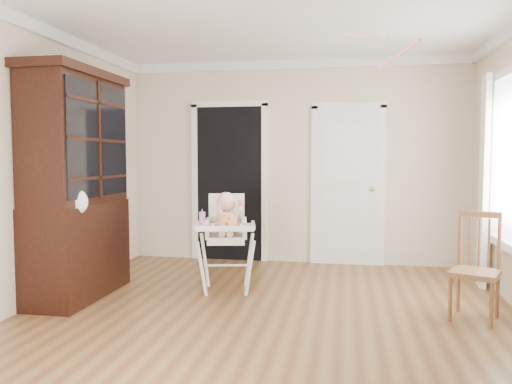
% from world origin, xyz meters
% --- Properties ---
extents(floor, '(5.00, 5.00, 0.00)m').
position_xyz_m(floor, '(0.00, 0.00, 0.00)').
color(floor, brown).
rests_on(floor, ground).
extents(ceiling, '(5.00, 5.00, 0.00)m').
position_xyz_m(ceiling, '(0.00, 0.00, 2.70)').
color(ceiling, white).
rests_on(ceiling, wall_back).
extents(wall_back, '(4.50, 0.00, 4.50)m').
position_xyz_m(wall_back, '(0.00, 2.50, 1.35)').
color(wall_back, beige).
rests_on(wall_back, floor).
extents(wall_left, '(0.00, 5.00, 5.00)m').
position_xyz_m(wall_left, '(-2.25, 0.00, 1.35)').
color(wall_left, beige).
rests_on(wall_left, floor).
extents(crown_molding, '(4.50, 5.00, 0.12)m').
position_xyz_m(crown_molding, '(0.00, 0.00, 2.64)').
color(crown_molding, white).
rests_on(crown_molding, ceiling).
extents(doorway, '(1.06, 0.05, 2.22)m').
position_xyz_m(doorway, '(-0.90, 2.48, 1.11)').
color(doorway, black).
rests_on(doorway, wall_back).
extents(closet_door, '(0.96, 0.09, 2.13)m').
position_xyz_m(closet_door, '(0.70, 2.48, 1.02)').
color(closet_door, white).
rests_on(closet_door, wall_back).
extents(window_right, '(0.13, 1.84, 2.30)m').
position_xyz_m(window_right, '(2.18, 0.80, 1.29)').
color(window_right, white).
rests_on(window_right, wall_right).
extents(high_chair, '(0.73, 0.84, 1.05)m').
position_xyz_m(high_chair, '(-0.56, 0.89, 0.65)').
color(high_chair, white).
rests_on(high_chair, floor).
extents(baby, '(0.34, 0.25, 0.48)m').
position_xyz_m(baby, '(-0.56, 0.92, 0.81)').
color(baby, beige).
rests_on(baby, high_chair).
extents(cake, '(0.26, 0.26, 0.12)m').
position_xyz_m(cake, '(-0.50, 0.67, 0.79)').
color(cake, silver).
rests_on(cake, high_chair).
extents(sippy_cup, '(0.07, 0.07, 0.17)m').
position_xyz_m(sippy_cup, '(-0.77, 0.70, 0.80)').
color(sippy_cup, '#CC7DB1').
rests_on(sippy_cup, high_chair).
extents(china_cabinet, '(0.60, 1.35, 2.28)m').
position_xyz_m(china_cabinet, '(-1.99, 0.42, 1.14)').
color(china_cabinet, black).
rests_on(china_cabinet, floor).
extents(dining_chair, '(0.50, 0.50, 0.94)m').
position_xyz_m(dining_chair, '(1.80, 0.39, 0.44)').
color(dining_chair, brown).
rests_on(dining_chair, floor).
extents(streamer, '(0.34, 0.39, 0.15)m').
position_xyz_m(streamer, '(0.82, 0.15, 2.42)').
color(streamer, pink).
rests_on(streamer, ceiling).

